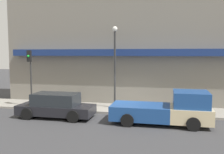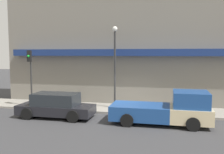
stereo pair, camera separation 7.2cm
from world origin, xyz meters
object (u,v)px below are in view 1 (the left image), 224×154
at_px(pickup_truck, 167,110).
at_px(parked_car, 56,106).
at_px(fire_hydrant, 63,102).
at_px(traffic_light, 30,68).
at_px(street_lamp, 115,57).

height_order(pickup_truck, parked_car, pickup_truck).
xyz_separation_m(pickup_truck, fire_hydrant, (-7.27, 2.40, -0.38)).
distance_m(pickup_truck, traffic_light, 9.93).
bearing_deg(fire_hydrant, traffic_light, -167.49).
bearing_deg(parked_car, traffic_light, 145.23).
relative_size(pickup_truck, street_lamp, 0.97).
bearing_deg(traffic_light, fire_hydrant, 12.51).
bearing_deg(street_lamp, parked_car, -136.31).
bearing_deg(traffic_light, pickup_truck, -11.29).
height_order(fire_hydrant, traffic_light, traffic_light).
bearing_deg(street_lamp, traffic_light, -169.89).
xyz_separation_m(fire_hydrant, street_lamp, (3.65, 0.55, 3.23)).
relative_size(parked_car, fire_hydrant, 7.54).
height_order(parked_car, fire_hydrant, parked_car).
bearing_deg(parked_car, street_lamp, 42.93).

